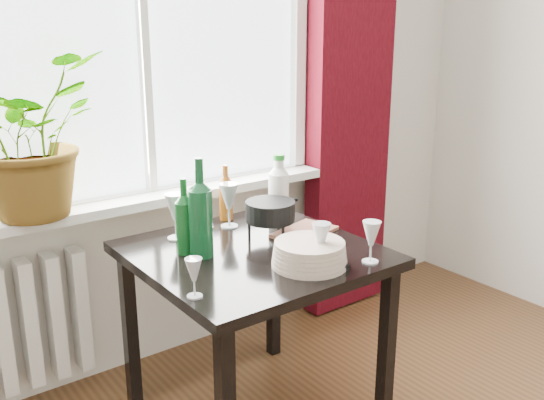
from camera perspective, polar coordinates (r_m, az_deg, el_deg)
window at (r=2.68m, az=-12.34°, el=16.76°), size 1.72×0.08×1.62m
windowsill at (r=2.72m, az=-10.74°, el=0.28°), size 1.72×0.20×0.04m
curtain at (r=3.25m, az=7.43°, el=11.51°), size 0.50×0.12×2.56m
table at (r=2.33m, az=-1.72°, el=-6.80°), size 0.85×0.85×0.74m
potted_plant at (r=2.47m, az=-21.96°, el=5.60°), size 0.74×0.73×0.62m
wine_bottle_left at (r=2.24m, az=-8.23°, el=-1.50°), size 0.09×0.09×0.29m
wine_bottle_right at (r=2.19m, az=-6.77°, el=-0.66°), size 0.09×0.09×0.38m
bottle_amber at (r=2.62m, az=-4.38°, el=0.74°), size 0.08×0.08×0.24m
cleaning_bottle at (r=2.55m, az=0.63°, el=1.10°), size 0.09×0.09×0.31m
wineglass_front_right at (r=2.13m, az=4.61°, el=-4.17°), size 0.08×0.08×0.16m
wineglass_far_right at (r=2.18m, az=9.31°, el=-3.88°), size 0.08×0.08×0.16m
wineglass_back_center at (r=2.53m, az=-4.07°, el=-0.45°), size 0.09×0.09×0.19m
wineglass_back_left at (r=2.41m, az=-9.07°, el=-1.49°), size 0.11×0.11×0.19m
wineglass_front_left at (r=1.91m, az=-7.35°, el=-7.27°), size 0.06×0.06×0.13m
plate_stack at (r=2.14m, az=3.55°, el=-5.11°), size 0.27×0.27×0.09m
fondue_pot at (r=2.39m, az=-0.17°, el=-1.88°), size 0.29×0.27×0.15m
tv_remote at (r=2.18m, az=5.19°, el=-5.74°), size 0.06×0.19×0.02m
cutting_board at (r=2.47m, az=3.06°, el=-3.01°), size 0.30×0.23×0.01m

